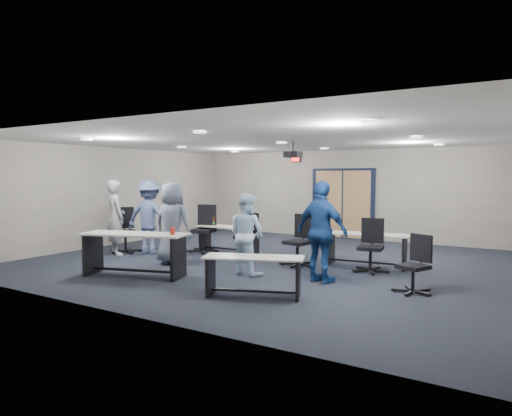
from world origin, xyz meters
The scene contains 24 objects.
floor centered at (0.00, 0.00, 0.00)m, with size 10.00×10.00×0.00m, color black.
back_wall centered at (0.00, 4.50, 1.35)m, with size 10.00×0.04×2.70m, color gray.
front_wall centered at (0.00, -4.50, 1.35)m, with size 10.00×0.04×2.70m, color gray.
left_wall centered at (-5.00, 0.00, 1.35)m, with size 0.04×9.00×2.70m, color gray.
ceiling centered at (0.00, 0.00, 2.70)m, with size 10.00×9.00×0.04m, color white.
double_door centered at (0.00, 4.46, 1.05)m, with size 2.00×0.07×2.20m.
exit_sign centered at (-1.60, 4.44, 2.45)m, with size 0.32×0.07×0.18m.
ceiling_projector centered at (0.30, 0.50, 2.40)m, with size 0.35×0.32×0.37m.
ceiling_can_lights centered at (0.00, 0.25, 2.67)m, with size 6.24×5.74×0.02m, color white, non-canonical shape.
table_front_left centered at (-1.44, -2.69, 0.57)m, with size 2.14×1.25×0.96m.
table_front_right centered at (1.27, -2.77, 0.44)m, with size 1.67×1.08×0.64m.
table_back_left centered at (-1.49, 0.48, 0.46)m, with size 1.65×0.61×0.90m.
table_back_right centered at (2.03, 0.53, 0.48)m, with size 1.79×0.78×0.70m.
chair_back_a centered at (-2.06, 0.20, 0.59)m, with size 0.74×0.74×1.18m, color black, non-canonical shape.
chair_back_b centered at (-0.78, 0.20, 0.51)m, with size 0.65×0.65×1.03m, color black, non-canonical shape.
chair_back_c centered at (0.75, -0.16, 0.55)m, with size 0.69×0.69×1.09m, color black, non-canonical shape.
chair_back_d centered at (2.28, 0.01, 0.53)m, with size 0.67×0.67×1.06m, color black, non-canonical shape.
chair_loose_left centered at (-3.65, -0.90, 0.56)m, with size 0.71×0.71×1.13m, color black, non-canonical shape.
chair_loose_right centered at (3.37, -1.23, 0.48)m, with size 0.60×0.60×0.95m, color black, non-canonical shape.
person_gray centered at (-3.63, -1.22, 0.92)m, with size 0.67×0.44×1.83m, color gray.
person_plaid centered at (-1.66, -1.39, 0.89)m, with size 0.87×0.57×1.78m, color slate.
person_lightblue centered at (0.28, -1.43, 0.79)m, with size 0.77×0.60×1.58m, color #C0E1FF.
person_navy centered at (1.80, -1.31, 0.92)m, with size 1.07×0.45×1.83m, color navy.
person_back centered at (-3.05, -0.67, 0.92)m, with size 1.18×0.68×1.83m, color #485781.
Camera 1 is at (5.02, -8.82, 1.91)m, focal length 32.00 mm.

